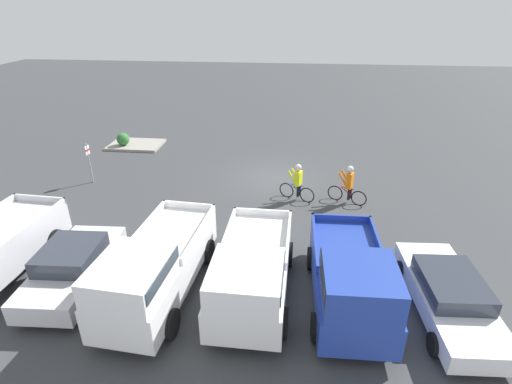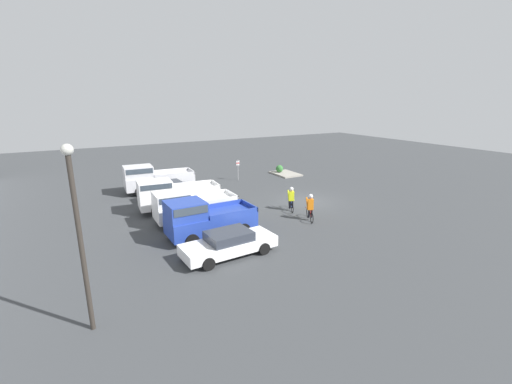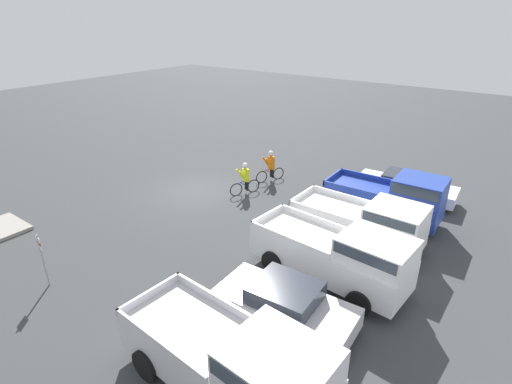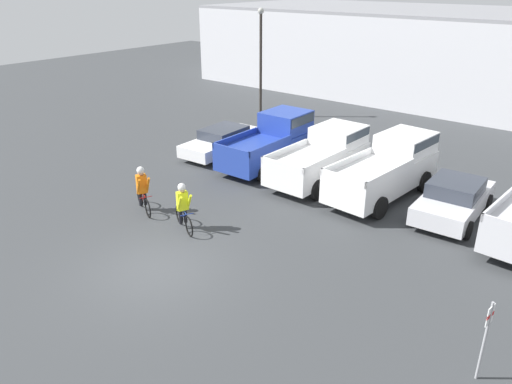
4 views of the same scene
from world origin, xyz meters
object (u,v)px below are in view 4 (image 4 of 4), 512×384
at_px(sedan_1, 454,199).
at_px(cyclist_0, 183,206).
at_px(pickup_truck_1, 324,155).
at_px(cyclist_1, 142,188).
at_px(pickup_truck_2, 388,167).
at_px(fire_lane_sign, 486,333).
at_px(lamppost, 261,54).
at_px(pickup_truck_0, 273,140).
at_px(sedan_0, 224,140).

distance_m(sedan_1, cyclist_0, 9.61).
distance_m(pickup_truck_1, cyclist_1, 7.72).
relative_size(pickup_truck_2, fire_lane_sign, 2.82).
bearing_deg(cyclist_1, sedan_1, 36.55).
xyz_separation_m(fire_lane_sign, lamppost, (-17.33, 14.11, 2.54)).
bearing_deg(pickup_truck_2, sedan_1, -8.42).
bearing_deg(pickup_truck_0, pickup_truck_1, -2.27).
height_order(cyclist_1, fire_lane_sign, fire_lane_sign).
distance_m(cyclist_1, lamppost, 14.45).
relative_size(pickup_truck_1, lamppost, 0.81).
relative_size(pickup_truck_1, cyclist_0, 2.98).
height_order(sedan_0, pickup_truck_2, pickup_truck_2).
relative_size(pickup_truck_0, sedan_1, 1.17).
distance_m(pickup_truck_2, fire_lane_sign, 9.98).
bearing_deg(cyclist_1, lamppost, 110.91).
height_order(pickup_truck_1, cyclist_0, pickup_truck_1).
height_order(pickup_truck_0, sedan_1, pickup_truck_0).
relative_size(sedan_1, fire_lane_sign, 2.15).
relative_size(pickup_truck_0, pickup_truck_1, 0.98).
bearing_deg(pickup_truck_2, pickup_truck_0, -178.96).
xyz_separation_m(pickup_truck_1, lamppost, (-8.51, 6.34, 2.66)).
relative_size(sedan_0, cyclist_0, 2.83).
bearing_deg(pickup_truck_0, cyclist_0, -77.38).
height_order(cyclist_0, fire_lane_sign, fire_lane_sign).
height_order(pickup_truck_0, pickup_truck_1, pickup_truck_0).
xyz_separation_m(pickup_truck_0, sedan_1, (8.41, -0.31, -0.44)).
xyz_separation_m(cyclist_0, fire_lane_sign, (10.05, -0.81, 0.34)).
xyz_separation_m(pickup_truck_0, pickup_truck_2, (5.64, 0.10, 0.01)).
distance_m(pickup_truck_0, cyclist_0, 7.25).
bearing_deg(sedan_0, pickup_truck_0, 5.38).
height_order(sedan_0, cyclist_1, cyclist_1).
bearing_deg(fire_lane_sign, cyclist_0, 175.41).
height_order(sedan_0, pickup_truck_0, pickup_truck_0).
bearing_deg(sedan_1, cyclist_0, -135.27).
bearing_deg(pickup_truck_0, sedan_0, -174.62).
relative_size(sedan_1, cyclist_0, 2.49).
height_order(pickup_truck_2, cyclist_0, pickup_truck_2).
xyz_separation_m(pickup_truck_2, lamppost, (-11.34, 6.12, 2.59)).
bearing_deg(fire_lane_sign, cyclist_1, 175.96).
relative_size(pickup_truck_0, cyclist_0, 2.93).
xyz_separation_m(pickup_truck_0, pickup_truck_1, (2.82, -0.11, -0.06)).
bearing_deg(pickup_truck_1, cyclist_1, -116.58).
height_order(sedan_1, fire_lane_sign, fire_lane_sign).
bearing_deg(sedan_1, cyclist_1, -143.45).
height_order(pickup_truck_2, lamppost, lamppost).
xyz_separation_m(pickup_truck_1, pickup_truck_2, (2.83, 0.21, 0.07)).
distance_m(pickup_truck_0, sedan_1, 8.43).
bearing_deg(fire_lane_sign, pickup_truck_0, 145.89).
bearing_deg(fire_lane_sign, lamppost, 140.85).
bearing_deg(lamppost, cyclist_1, -69.09).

